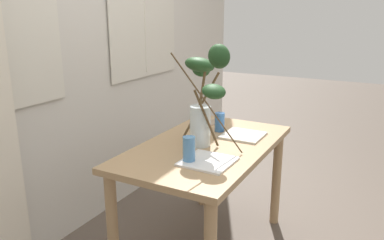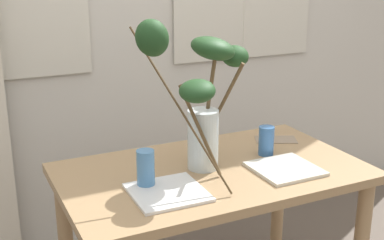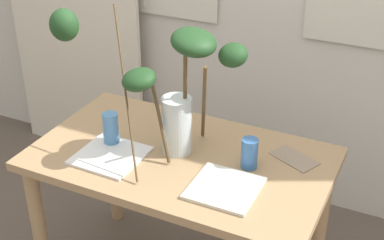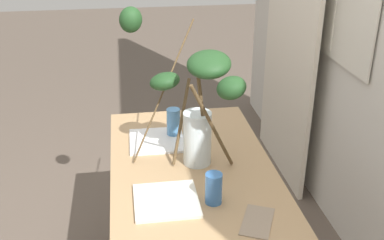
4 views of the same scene
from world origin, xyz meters
name	(u,v)px [view 4 (image 4 of 4)]	position (x,y,z in m)	size (l,w,h in m)	color
curtain_sheer_side	(293,10)	(-1.13, 0.83, 1.16)	(0.90, 0.03, 2.31)	silver
dining_table	(192,188)	(0.00, 0.00, 0.62)	(1.22, 0.72, 0.73)	tan
vase_with_branches	(191,98)	(-0.04, 0.00, 1.04)	(0.67, 0.52, 0.66)	silver
drinking_glass_blue_left	(173,123)	(-0.30, -0.05, 0.81)	(0.07, 0.07, 0.15)	#4C84BC
drinking_glass_blue_right	(214,188)	(0.28, 0.04, 0.80)	(0.07, 0.07, 0.13)	#386BAD
plate_square_left	(157,141)	(-0.26, -0.14, 0.74)	(0.26, 0.26, 0.01)	white
plate_square_right	(166,201)	(0.26, -0.14, 0.74)	(0.25, 0.25, 0.01)	silver
napkin_folded	(257,221)	(0.43, 0.18, 0.74)	(0.19, 0.10, 0.00)	gray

